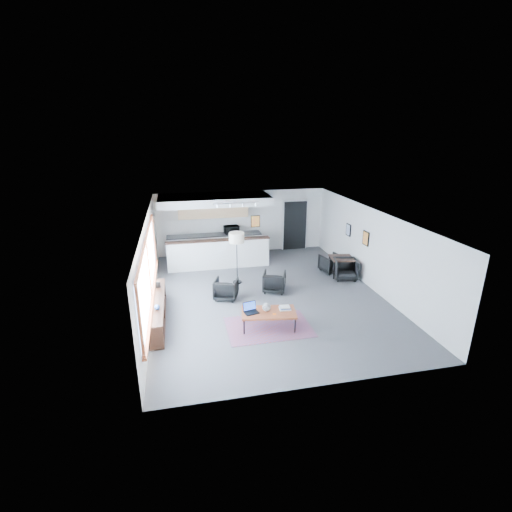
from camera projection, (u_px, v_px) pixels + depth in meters
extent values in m
cube|color=#4D4D4F|center=(267.00, 295.00, 11.78)|extent=(7.00, 9.00, 0.01)
cube|color=white|center=(268.00, 215.00, 10.92)|extent=(7.00, 9.00, 0.01)
cube|color=silver|center=(242.00, 222.00, 15.51)|extent=(7.00, 0.01, 2.60)
cube|color=silver|center=(323.00, 331.00, 7.19)|extent=(7.00, 0.01, 2.60)
cube|color=silver|center=(149.00, 265.00, 10.65)|extent=(0.01, 9.00, 2.60)
cube|color=silver|center=(372.00, 249.00, 12.05)|extent=(0.01, 9.00, 2.60)
cube|color=#8CBFFF|center=(148.00, 269.00, 9.76)|extent=(0.02, 5.80, 1.55)
cube|color=brown|center=(152.00, 297.00, 10.03)|extent=(0.10, 5.95, 0.06)
cube|color=brown|center=(146.00, 240.00, 9.51)|extent=(0.06, 5.95, 0.06)
cube|color=brown|center=(140.00, 323.00, 7.09)|extent=(0.06, 0.06, 1.60)
cube|color=brown|center=(149.00, 269.00, 9.77)|extent=(0.06, 0.06, 1.60)
cube|color=brown|center=(154.00, 239.00, 12.45)|extent=(0.06, 0.06, 1.60)
cube|color=#321B11|center=(157.00, 300.00, 9.99)|extent=(0.35, 3.00, 0.05)
cube|color=#321B11|center=(159.00, 319.00, 10.18)|extent=(0.35, 3.00, 0.05)
cube|color=#321B11|center=(156.00, 338.00, 8.75)|extent=(0.33, 0.04, 0.55)
cube|color=#321B11|center=(158.00, 310.00, 10.09)|extent=(0.33, 0.04, 0.55)
cube|color=#321B11|center=(160.00, 289.00, 11.43)|extent=(0.33, 0.04, 0.55)
cube|color=#3359A5|center=(157.00, 340.00, 8.94)|extent=(0.18, 0.04, 0.20)
cube|color=silver|center=(157.00, 336.00, 9.09)|extent=(0.18, 0.04, 0.22)
cube|color=maroon|center=(157.00, 332.00, 9.25)|extent=(0.18, 0.04, 0.24)
cube|color=#321B11|center=(158.00, 330.00, 9.41)|extent=(0.18, 0.04, 0.20)
cube|color=#3359A5|center=(158.00, 326.00, 9.56)|extent=(0.18, 0.04, 0.22)
cube|color=silver|center=(158.00, 322.00, 9.72)|extent=(0.18, 0.04, 0.24)
cube|color=maroon|center=(158.00, 320.00, 9.88)|extent=(0.18, 0.04, 0.20)
cube|color=#321B11|center=(159.00, 317.00, 10.03)|extent=(0.18, 0.04, 0.22)
cube|color=#3359A5|center=(159.00, 314.00, 10.19)|extent=(0.18, 0.03, 0.24)
cube|color=silver|center=(159.00, 311.00, 10.35)|extent=(0.18, 0.03, 0.20)
cube|color=maroon|center=(159.00, 308.00, 10.51)|extent=(0.18, 0.03, 0.22)
cube|color=#321B11|center=(159.00, 305.00, 10.66)|extent=(0.18, 0.04, 0.24)
cube|color=black|center=(158.00, 285.00, 10.69)|extent=(0.14, 0.02, 0.18)
sphere|color=#264C99|center=(157.00, 307.00, 9.41)|extent=(0.14, 0.14, 0.14)
cube|color=white|center=(219.00, 254.00, 13.85)|extent=(3.80, 0.25, 1.10)
cube|color=#321B11|center=(218.00, 240.00, 13.67)|extent=(3.85, 0.32, 0.04)
cube|color=white|center=(215.00, 246.00, 15.22)|extent=(3.80, 0.60, 0.90)
cube|color=#2D2D2D|center=(214.00, 235.00, 15.07)|extent=(3.82, 0.62, 0.04)
cube|color=tan|center=(213.00, 209.00, 14.87)|extent=(2.80, 0.35, 0.70)
cube|color=white|center=(214.00, 200.00, 14.06)|extent=(4.20, 1.80, 0.30)
cube|color=black|center=(255.00, 221.00, 13.75)|extent=(0.35, 0.03, 0.45)
cube|color=orange|center=(255.00, 221.00, 13.73)|extent=(0.30, 0.01, 0.40)
cube|color=black|center=(295.00, 225.00, 15.97)|extent=(1.00, 0.12, 2.10)
cube|color=white|center=(283.00, 226.00, 15.88)|extent=(0.06, 0.10, 2.10)
cube|color=white|center=(306.00, 225.00, 16.09)|extent=(0.06, 0.10, 2.10)
cube|color=white|center=(295.00, 201.00, 15.63)|extent=(1.10, 0.10, 0.06)
cube|color=silver|center=(236.00, 203.00, 12.85)|extent=(1.60, 0.04, 0.04)
cylinder|color=silver|center=(217.00, 206.00, 12.75)|extent=(0.07, 0.07, 0.09)
cylinder|color=silver|center=(230.00, 206.00, 12.84)|extent=(0.07, 0.07, 0.09)
cylinder|color=silver|center=(243.00, 205.00, 12.93)|extent=(0.07, 0.07, 0.09)
cylinder|color=silver|center=(256.00, 205.00, 13.02)|extent=(0.07, 0.07, 0.09)
cube|color=black|center=(366.00, 238.00, 12.33)|extent=(0.03, 0.38, 0.48)
cube|color=orange|center=(365.00, 238.00, 12.32)|extent=(0.00, 0.32, 0.42)
cube|color=black|center=(348.00, 230.00, 13.55)|extent=(0.03, 0.34, 0.44)
cube|color=#859FC5|center=(348.00, 230.00, 13.54)|extent=(0.00, 0.28, 0.38)
cube|color=#693A52|center=(268.00, 327.00, 9.87)|extent=(2.22, 1.52, 0.01)
cube|color=brown|center=(269.00, 312.00, 9.73)|extent=(1.52, 0.98, 0.05)
cube|color=black|center=(244.00, 327.00, 9.46)|extent=(0.04, 0.04, 0.42)
cube|color=black|center=(243.00, 315.00, 10.08)|extent=(0.04, 0.04, 0.42)
cube|color=black|center=(295.00, 326.00, 9.53)|extent=(0.04, 0.04, 0.42)
cube|color=black|center=(291.00, 314.00, 10.15)|extent=(0.04, 0.04, 0.42)
cube|color=black|center=(270.00, 320.00, 9.43)|extent=(1.35, 0.24, 0.03)
cube|color=black|center=(268.00, 308.00, 10.05)|extent=(1.35, 0.24, 0.03)
cube|color=black|center=(251.00, 312.00, 9.65)|extent=(0.41, 0.34, 0.02)
cube|color=black|center=(249.00, 306.00, 9.72)|extent=(0.37, 0.15, 0.24)
cube|color=blue|center=(249.00, 306.00, 9.72)|extent=(0.33, 0.12, 0.20)
sphere|color=gray|center=(266.00, 307.00, 9.72)|extent=(0.22, 0.22, 0.22)
cube|color=silver|center=(285.00, 308.00, 9.85)|extent=(0.32, 0.27, 0.03)
cube|color=#3359A5|center=(285.00, 307.00, 9.84)|extent=(0.29, 0.24, 0.03)
cube|color=silver|center=(285.00, 307.00, 9.81)|extent=(0.27, 0.22, 0.03)
cube|color=#E5590C|center=(274.00, 314.00, 9.58)|extent=(0.11, 0.11, 0.01)
imported|color=black|center=(226.00, 288.00, 11.44)|extent=(0.86, 0.83, 0.70)
imported|color=black|center=(274.00, 281.00, 11.95)|extent=(0.88, 0.86, 0.72)
cylinder|color=black|center=(237.00, 282.00, 12.73)|extent=(0.34, 0.34, 0.03)
cylinder|color=black|center=(237.00, 261.00, 12.48)|extent=(0.03, 0.03, 1.50)
cylinder|color=#F6E7CA|center=(237.00, 238.00, 12.21)|extent=(0.55, 0.55, 0.33)
cube|color=#321B11|center=(342.00, 258.00, 13.16)|extent=(0.90, 0.90, 0.04)
cylinder|color=black|center=(334.00, 271.00, 12.91)|extent=(0.04, 0.04, 0.64)
cylinder|color=black|center=(329.00, 264.00, 13.58)|extent=(0.04, 0.04, 0.64)
cylinder|color=black|center=(354.00, 270.00, 12.96)|extent=(0.04, 0.04, 0.64)
cylinder|color=black|center=(348.00, 263.00, 13.63)|extent=(0.04, 0.04, 0.64)
imported|color=black|center=(345.00, 270.00, 12.95)|extent=(0.77, 0.74, 0.67)
imported|color=black|center=(331.00, 264.00, 13.61)|extent=(0.70, 0.68, 0.61)
imported|color=black|center=(231.00, 229.00, 15.14)|extent=(0.61, 0.39, 0.39)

